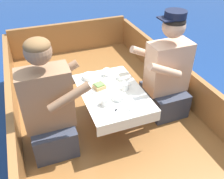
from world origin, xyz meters
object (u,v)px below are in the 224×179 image
person_port (49,108)px  sandwich (99,86)px  coffee_cup_starboard (105,101)px  person_starboard (166,75)px  coffee_cup_port (125,86)px  coffee_cup_center (107,72)px

person_port → sandwich: size_ratio=8.61×
person_port → coffee_cup_starboard: size_ratio=9.71×
person_starboard → coffee_cup_port: bearing=4.1°
coffee_cup_port → coffee_cup_starboard: (-0.25, -0.14, -0.00)m
coffee_cup_starboard → coffee_cup_center: size_ratio=1.05×
person_port → coffee_cup_port: (0.70, 0.07, 0.01)m
person_port → person_starboard: size_ratio=0.97×
sandwich → coffee_cup_starboard: size_ratio=1.13×
person_starboard → coffee_cup_port: 0.46m
coffee_cup_port → coffee_cup_center: coffee_cup_center is taller
person_port → sandwich: (0.48, 0.15, 0.01)m
person_port → coffee_cup_starboard: bearing=-9.5°
person_starboard → coffee_cup_center: (-0.52, 0.26, -0.00)m
coffee_cup_starboard → sandwich: bearing=83.5°
coffee_cup_port → coffee_cup_center: size_ratio=0.95×
person_starboard → coffee_cup_port: size_ratio=11.03×
coffee_cup_center → person_port: bearing=-150.2°
coffee_cup_port → coffee_cup_center: 0.30m
sandwich → coffee_cup_center: bearing=54.1°
person_port → coffee_cup_center: (0.63, 0.36, 0.01)m
coffee_cup_starboard → coffee_cup_center: 0.47m
person_starboard → coffee_cup_center: person_starboard is taller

